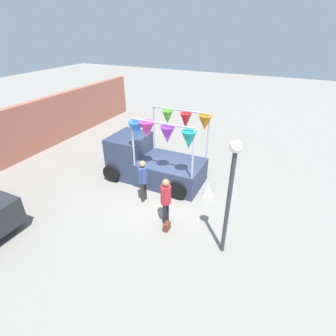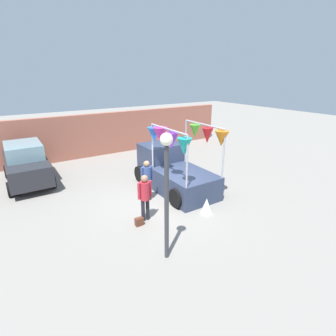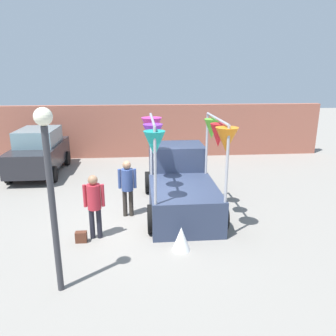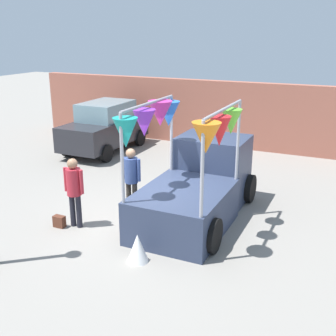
{
  "view_description": "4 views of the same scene",
  "coord_description": "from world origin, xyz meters",
  "px_view_note": "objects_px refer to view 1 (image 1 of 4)",
  "views": [
    {
      "loc": [
        -7.7,
        -3.97,
        5.95
      ],
      "look_at": [
        0.26,
        -0.24,
        1.11
      ],
      "focal_mm": 28.0,
      "sensor_mm": 36.0,
      "label": 1
    },
    {
      "loc": [
        -5.12,
        -8.17,
        4.86
      ],
      "look_at": [
        0.09,
        -0.06,
        1.38
      ],
      "focal_mm": 28.0,
      "sensor_mm": 36.0,
      "label": 2
    },
    {
      "loc": [
        -0.24,
        -8.71,
        4.09
      ],
      "look_at": [
        0.52,
        -0.09,
        1.58
      ],
      "focal_mm": 35.0,
      "sensor_mm": 36.0,
      "label": 3
    },
    {
      "loc": [
        4.4,
        -8.33,
        4.45
      ],
      "look_at": [
        0.5,
        0.11,
        1.42
      ],
      "focal_mm": 45.0,
      "sensor_mm": 36.0,
      "label": 4
    }
  ],
  "objects_px": {
    "handbag": "(167,226)",
    "folded_kite_bundle_white": "(208,189)",
    "vendor_truck": "(150,159)",
    "person_vendor": "(143,177)",
    "street_lamp": "(231,184)",
    "person_customer": "(166,197)"
  },
  "relations": [
    {
      "from": "handbag",
      "to": "folded_kite_bundle_white",
      "type": "height_order",
      "value": "folded_kite_bundle_white"
    },
    {
      "from": "vendor_truck",
      "to": "folded_kite_bundle_white",
      "type": "xyz_separation_m",
      "value": [
        -0.27,
        -2.67,
        -0.63
      ]
    },
    {
      "from": "handbag",
      "to": "street_lamp",
      "type": "relative_size",
      "value": 0.08
    },
    {
      "from": "vendor_truck",
      "to": "person_vendor",
      "type": "xyz_separation_m",
      "value": [
        -1.59,
        -0.57,
        0.09
      ]
    },
    {
      "from": "person_customer",
      "to": "folded_kite_bundle_white",
      "type": "xyz_separation_m",
      "value": [
        2.1,
        -0.8,
        -0.72
      ]
    },
    {
      "from": "vendor_truck",
      "to": "person_vendor",
      "type": "bearing_deg",
      "value": -160.26
    },
    {
      "from": "person_vendor",
      "to": "handbag",
      "type": "bearing_deg",
      "value": -127.06
    },
    {
      "from": "vendor_truck",
      "to": "person_vendor",
      "type": "distance_m",
      "value": 1.69
    },
    {
      "from": "person_customer",
      "to": "folded_kite_bundle_white",
      "type": "relative_size",
      "value": 2.82
    },
    {
      "from": "street_lamp",
      "to": "vendor_truck",
      "type": "bearing_deg",
      "value": 54.56
    },
    {
      "from": "handbag",
      "to": "street_lamp",
      "type": "height_order",
      "value": "street_lamp"
    },
    {
      "from": "folded_kite_bundle_white",
      "to": "person_vendor",
      "type": "bearing_deg",
      "value": 122.05
    },
    {
      "from": "vendor_truck",
      "to": "street_lamp",
      "type": "relative_size",
      "value": 1.16
    },
    {
      "from": "person_customer",
      "to": "person_vendor",
      "type": "height_order",
      "value": "same"
    },
    {
      "from": "handbag",
      "to": "folded_kite_bundle_white",
      "type": "bearing_deg",
      "value": -13.78
    },
    {
      "from": "vendor_truck",
      "to": "street_lamp",
      "type": "height_order",
      "value": "street_lamp"
    },
    {
      "from": "person_vendor",
      "to": "street_lamp",
      "type": "bearing_deg",
      "value": -109.92
    },
    {
      "from": "person_customer",
      "to": "street_lamp",
      "type": "height_order",
      "value": "street_lamp"
    },
    {
      "from": "person_vendor",
      "to": "handbag",
      "type": "xyz_separation_m",
      "value": [
        -1.14,
        -1.5,
        -0.88
      ]
    },
    {
      "from": "street_lamp",
      "to": "handbag",
      "type": "bearing_deg",
      "value": 87.28
    },
    {
      "from": "folded_kite_bundle_white",
      "to": "vendor_truck",
      "type": "bearing_deg",
      "value": 84.29
    },
    {
      "from": "person_customer",
      "to": "vendor_truck",
      "type": "bearing_deg",
      "value": 38.3
    }
  ]
}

